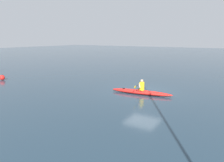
% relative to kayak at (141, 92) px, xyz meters
% --- Properties ---
extents(ground_plane, '(160.00, 160.00, 0.00)m').
position_rel_kayak_xyz_m(ground_plane, '(0.21, -0.85, -0.16)').
color(ground_plane, '#233847').
extents(kayak, '(4.60, 1.31, 0.32)m').
position_rel_kayak_xyz_m(kayak, '(0.00, 0.00, 0.00)').
color(kayak, red).
rests_on(kayak, ground).
extents(kayaker, '(0.58, 2.34, 0.79)m').
position_rel_kayak_xyz_m(kayaker, '(-0.03, -0.00, 0.49)').
color(kayaker, yellow).
rests_on(kayaker, kayak).
extents(mooring_buoy_red_near, '(0.50, 0.50, 0.55)m').
position_rel_kayak_xyz_m(mooring_buoy_red_near, '(13.72, 2.59, 0.09)').
color(mooring_buoy_red_near, red).
rests_on(mooring_buoy_red_near, ground).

